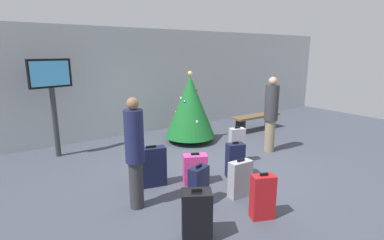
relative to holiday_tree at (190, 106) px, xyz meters
name	(u,v)px	position (x,y,z in m)	size (l,w,h in m)	color
ground_plane	(215,170)	(-0.67, -1.96, -0.97)	(16.00, 16.00, 0.00)	#424754
back_wall	(140,82)	(-0.67, 1.71, 0.56)	(16.00, 0.20, 3.06)	#B7BCC1
holiday_tree	(190,106)	(0.00, 0.00, 0.00)	(1.34, 1.34, 1.91)	#4C3319
flight_info_kiosk	(52,89)	(-3.22, 0.75, 0.61)	(0.93, 0.31, 2.24)	#333338
waiting_bench	(256,119)	(2.36, -0.15, -0.60)	(1.72, 0.44, 0.48)	brown
traveller_0	(135,151)	(-2.63, -2.45, -0.04)	(0.40, 0.40, 1.74)	#333338
traveller_1	(271,113)	(1.15, -1.77, 0.00)	(0.40, 0.40, 1.82)	gray
suitcase_0	(240,179)	(-1.04, -3.09, -0.66)	(0.41, 0.19, 0.66)	#9EA0A5
suitcase_1	(199,186)	(-1.77, -2.92, -0.65)	(0.38, 0.28, 0.67)	#141938
suitcase_2	(235,160)	(-0.57, -2.44, -0.63)	(0.38, 0.30, 0.71)	#141938
suitcase_3	(197,215)	(-2.31, -3.64, -0.64)	(0.46, 0.42, 0.71)	black
suitcase_4	(237,146)	(-0.04, -1.90, -0.58)	(0.37, 0.29, 0.82)	#9EA0A5
suitcase_5	(152,167)	(-2.09, -1.90, -0.61)	(0.55, 0.32, 0.77)	#141938
suitcase_6	(195,169)	(-1.39, -2.25, -0.69)	(0.49, 0.39, 0.59)	#E5388C
suitcase_7	(263,197)	(-1.23, -3.76, -0.64)	(0.38, 0.30, 0.70)	#B2191E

